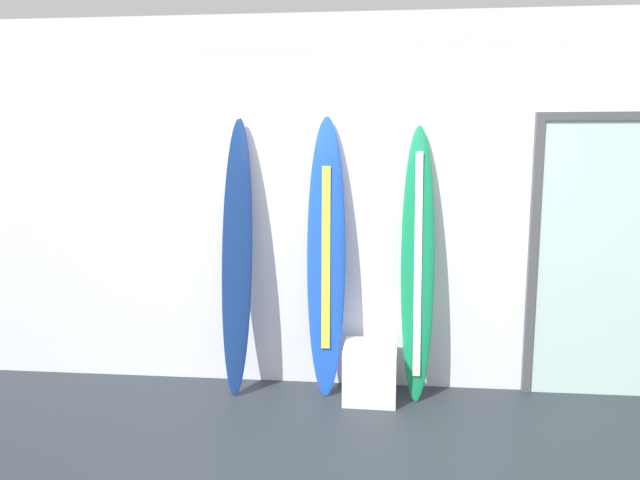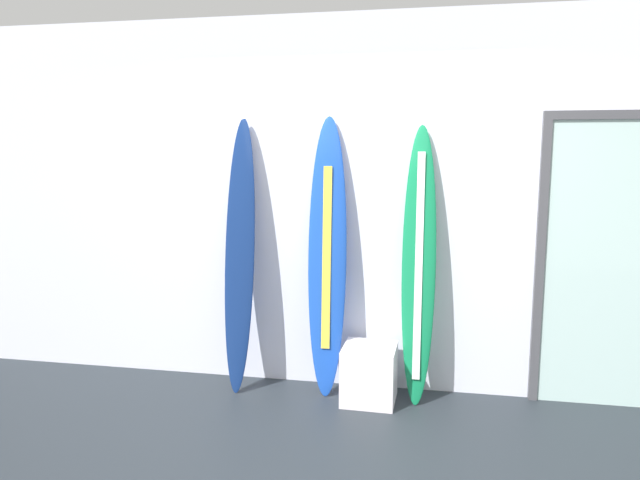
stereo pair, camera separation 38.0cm
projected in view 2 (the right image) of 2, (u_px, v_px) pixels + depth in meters
ground at (314, 465)px, 3.46m from camera, size 8.00×8.00×0.04m
wall_back at (347, 205)px, 4.51m from camera, size 7.20×0.20×2.80m
surfboard_navy at (240, 259)px, 4.42m from camera, size 0.24×0.34×2.06m
surfboard_cobalt at (327, 259)px, 4.34m from camera, size 0.30×0.30×2.06m
surfboard_emerald at (419, 268)px, 4.20m from camera, size 0.24×0.31×2.00m
display_block_left at (369, 374)px, 4.28m from camera, size 0.39×0.39×0.41m
glass_door at (622, 258)px, 4.08m from camera, size 1.15×0.06×2.08m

